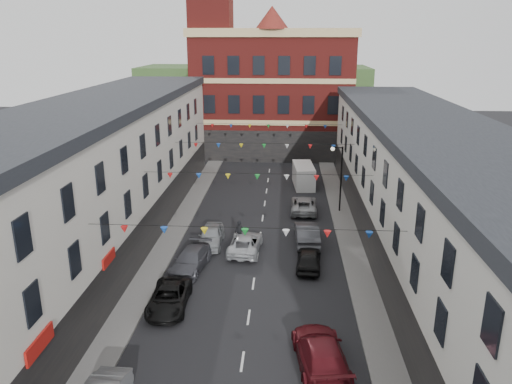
% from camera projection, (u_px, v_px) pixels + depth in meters
% --- Properties ---
extents(ground, '(160.00, 160.00, 0.00)m').
position_uv_depth(ground, '(253.00, 284.00, 31.83)').
color(ground, black).
rests_on(ground, ground).
extents(pavement_left, '(1.80, 64.00, 0.15)m').
position_uv_depth(pavement_left, '(155.00, 266.00, 34.12)').
color(pavement_left, '#605E5B').
rests_on(pavement_left, ground).
extents(pavement_right, '(1.80, 64.00, 0.15)m').
position_uv_depth(pavement_right, '(358.00, 272.00, 33.31)').
color(pavement_right, '#605E5B').
rests_on(pavement_right, ground).
extents(terrace_left, '(8.40, 56.00, 10.70)m').
position_uv_depth(terrace_left, '(71.00, 196.00, 31.88)').
color(terrace_left, beige).
rests_on(terrace_left, ground).
extents(terrace_right, '(8.40, 56.00, 9.70)m').
position_uv_depth(terrace_right, '(445.00, 211.00, 30.64)').
color(terrace_right, beige).
rests_on(terrace_right, ground).
extents(civic_building, '(20.60, 13.30, 18.50)m').
position_uv_depth(civic_building, '(273.00, 92.00, 65.54)').
color(civic_building, maroon).
rests_on(civic_building, ground).
extents(clock_tower, '(5.60, 5.60, 30.00)m').
position_uv_depth(clock_tower, '(211.00, 38.00, 61.15)').
color(clock_tower, maroon).
rests_on(clock_tower, ground).
extents(distant_hill, '(40.00, 14.00, 10.00)m').
position_uv_depth(distant_hill, '(254.00, 95.00, 89.63)').
color(distant_hill, '#324D24').
rests_on(distant_hill, ground).
extents(street_lamp, '(1.10, 0.36, 6.00)m').
position_uv_depth(street_lamp, '(339.00, 170.00, 43.61)').
color(street_lamp, black).
rests_on(street_lamp, ground).
extents(car_left_c, '(2.29, 4.71, 1.29)m').
position_uv_depth(car_left_c, '(169.00, 298.00, 28.83)').
color(car_left_c, black).
rests_on(car_left_c, ground).
extents(car_left_d, '(2.57, 4.98, 1.38)m').
position_uv_depth(car_left_d, '(191.00, 260.00, 33.61)').
color(car_left_d, '#47474F').
rests_on(car_left_d, ground).
extents(car_left_e, '(1.84, 4.39, 1.49)m').
position_uv_depth(car_left_e, '(211.00, 236.00, 37.56)').
color(car_left_e, gray).
rests_on(car_left_e, ground).
extents(car_right_c, '(2.95, 5.78, 1.61)m').
position_uv_depth(car_right_c, '(321.00, 354.00, 23.49)').
color(car_right_c, '#591118').
rests_on(car_right_c, ground).
extents(car_right_d, '(1.88, 4.11, 1.37)m').
position_uv_depth(car_right_d, '(309.00, 259.00, 33.78)').
color(car_right_d, black).
rests_on(car_right_d, ground).
extents(car_right_e, '(1.91, 4.91, 1.59)m').
position_uv_depth(car_right_e, '(307.00, 234.00, 37.81)').
color(car_right_e, '#44454B').
rests_on(car_right_e, ground).
extents(car_right_f, '(2.38, 4.94, 1.35)m').
position_uv_depth(car_right_f, '(304.00, 205.00, 44.64)').
color(car_right_f, '#9FA0A3').
rests_on(car_right_f, ground).
extents(moving_car, '(2.51, 4.90, 1.32)m').
position_uv_depth(moving_car, '(245.00, 243.00, 36.42)').
color(moving_car, '#B4B7BB').
rests_on(moving_car, ground).
extents(white_van, '(2.34, 5.22, 2.25)m').
position_uv_depth(white_van, '(304.00, 176.00, 52.31)').
color(white_van, silver).
rests_on(white_van, ground).
extents(pedestrian, '(0.78, 0.63, 1.87)m').
position_uv_depth(pedestrian, '(239.00, 233.00, 37.64)').
color(pedestrian, black).
rests_on(pedestrian, ground).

